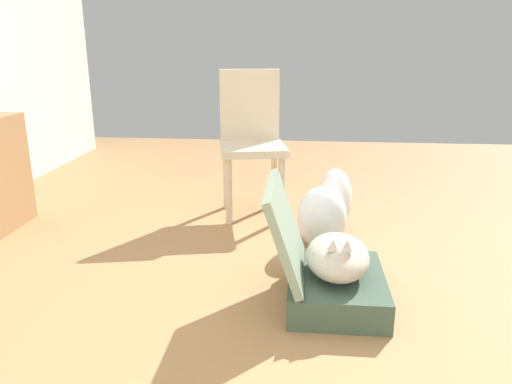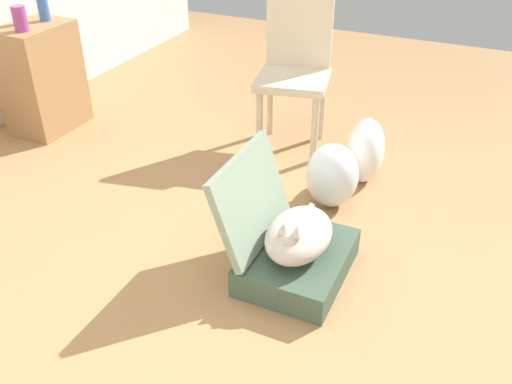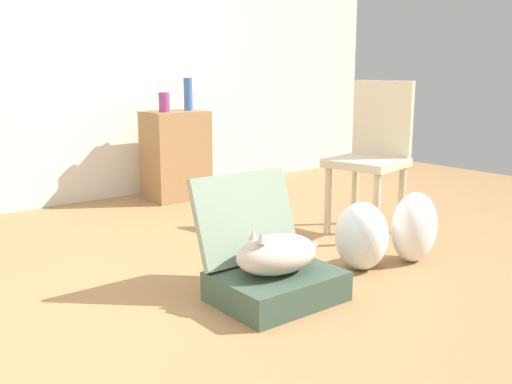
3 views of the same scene
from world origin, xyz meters
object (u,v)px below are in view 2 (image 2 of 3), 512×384
object	(u,v)px
side_table	(42,78)
vase_tall	(20,18)
cat	(298,235)
plastic_bag_white	(332,175)
suitcase_base	(297,262)
plastic_bag_clear	(365,151)
chair	(295,66)
vase_short	(42,0)

from	to	relation	value
side_table	vase_tall	distance (m)	0.45
cat	plastic_bag_white	size ratio (longest dim) A/B	1.36
vase_tall	plastic_bag_white	bearing A→B (deg)	-89.96
suitcase_base	side_table	bearing A→B (deg)	70.81
side_table	cat	bearing A→B (deg)	-109.34
suitcase_base	vase_tall	xyz separation A→B (m)	(0.62, 2.08, 0.72)
suitcase_base	plastic_bag_white	size ratio (longest dim) A/B	1.51
plastic_bag_white	side_table	world-z (taller)	side_table
plastic_bag_clear	side_table	distance (m)	2.19
vase_tall	chair	world-z (taller)	chair
plastic_bag_white	vase_short	distance (m)	2.18
suitcase_base	cat	xyz separation A→B (m)	(-0.01, 0.00, 0.16)
suitcase_base	side_table	xyz separation A→B (m)	(0.74, 2.13, 0.29)
cat	vase_tall	size ratio (longest dim) A/B	3.23
side_table	chair	xyz separation A→B (m)	(0.49, -1.62, 0.17)
plastic_bag_white	suitcase_base	bearing A→B (deg)	-175.60
plastic_bag_clear	vase_short	bearing A→B (deg)	92.28
suitcase_base	plastic_bag_white	distance (m)	0.63
suitcase_base	cat	distance (m)	0.16
plastic_bag_clear	vase_tall	xyz separation A→B (m)	(-0.33, 2.12, 0.59)
cat	side_table	world-z (taller)	side_table
plastic_bag_white	side_table	distance (m)	2.09
chair	plastic_bag_white	bearing A→B (deg)	-64.30
suitcase_base	cat	bearing A→B (deg)	176.05
plastic_bag_clear	vase_tall	bearing A→B (deg)	98.71
cat	plastic_bag_clear	xyz separation A→B (m)	(0.95, -0.04, -0.03)
suitcase_base	vase_short	bearing A→B (deg)	67.86
chair	cat	bearing A→B (deg)	-79.20
side_table	plastic_bag_white	bearing A→B (deg)	-93.25
suitcase_base	vase_short	distance (m)	2.41
vase_tall	vase_short	world-z (taller)	vase_short
suitcase_base	vase_tall	world-z (taller)	vase_tall
plastic_bag_clear	vase_short	world-z (taller)	vase_short
plastic_bag_white	plastic_bag_clear	xyz separation A→B (m)	(0.32, -0.09, 0.01)
suitcase_base	plastic_bag_clear	bearing A→B (deg)	-2.58
plastic_bag_clear	vase_tall	world-z (taller)	vase_tall
cat	plastic_bag_white	world-z (taller)	plastic_bag_white
vase_tall	chair	bearing A→B (deg)	-68.75
vase_tall	vase_short	xyz separation A→B (m)	(0.24, 0.04, 0.05)
side_table	chair	world-z (taller)	chair
vase_short	suitcase_base	bearing A→B (deg)	-112.14
plastic_bag_white	plastic_bag_clear	distance (m)	0.34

